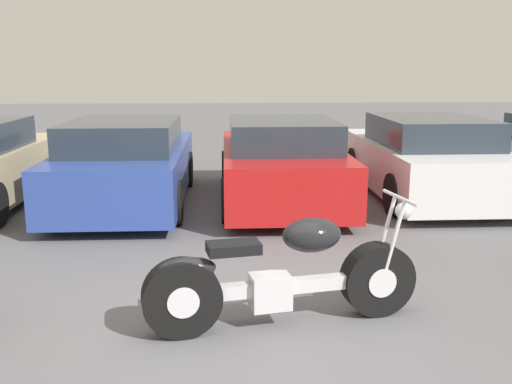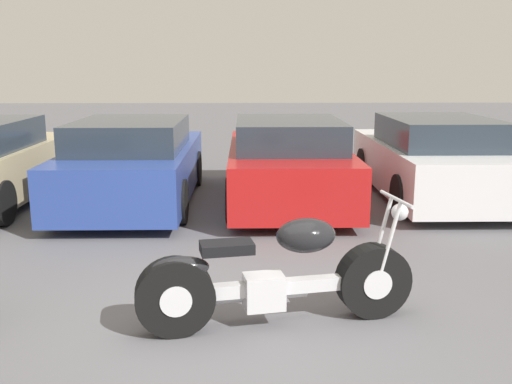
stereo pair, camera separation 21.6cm
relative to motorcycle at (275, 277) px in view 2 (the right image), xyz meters
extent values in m
plane|color=slate|center=(-0.21, -0.22, -0.43)|extent=(60.00, 60.00, 0.00)
cylinder|color=black|center=(0.88, 0.17, -0.10)|extent=(0.69, 0.32, 0.66)
cylinder|color=silver|center=(0.88, 0.17, -0.10)|extent=(0.30, 0.27, 0.27)
cylinder|color=black|center=(-0.84, -0.17, -0.10)|extent=(0.69, 0.32, 0.66)
cylinder|color=silver|center=(-0.84, -0.17, -0.10)|extent=(0.30, 0.27, 0.27)
cube|color=silver|center=(0.02, 0.00, -0.09)|extent=(1.34, 0.36, 0.12)
cube|color=silver|center=(-0.10, -0.02, -0.12)|extent=(0.38, 0.30, 0.30)
ellipsoid|color=black|center=(0.26, 0.05, 0.36)|extent=(0.58, 0.44, 0.29)
cube|color=black|center=(-0.41, -0.08, 0.30)|extent=(0.48, 0.32, 0.09)
ellipsoid|color=black|center=(-0.79, -0.16, 0.15)|extent=(0.51, 0.29, 0.20)
cylinder|color=silver|center=(0.99, 0.10, 0.27)|extent=(0.22, 0.08, 0.75)
cylinder|color=silver|center=(0.96, 0.27, 0.27)|extent=(0.22, 0.08, 0.75)
cylinder|color=silver|center=(1.06, 0.20, 0.64)|extent=(0.15, 0.61, 0.03)
sphere|color=silver|center=(1.10, 0.21, 0.52)|extent=(0.15, 0.15, 0.15)
cylinder|color=silver|center=(-0.37, 0.07, -0.22)|extent=(1.34, 0.33, 0.08)
cylinder|color=black|center=(-3.68, 5.87, -0.11)|extent=(0.20, 0.64, 0.64)
cylinder|color=black|center=(-3.68, 3.22, -0.11)|extent=(0.20, 0.64, 0.64)
cube|color=#2D479E|center=(-2.06, 4.59, 0.10)|extent=(1.86, 4.28, 0.78)
cube|color=#28333D|center=(-2.06, 4.33, 0.72)|extent=(1.63, 2.23, 0.45)
cylinder|color=black|center=(-2.92, 5.92, -0.11)|extent=(0.20, 0.64, 0.64)
cylinder|color=black|center=(-1.19, 5.92, -0.11)|extent=(0.20, 0.64, 0.64)
cylinder|color=black|center=(-2.92, 3.26, -0.11)|extent=(0.20, 0.64, 0.64)
cylinder|color=black|center=(-1.19, 3.26, -0.11)|extent=(0.20, 0.64, 0.64)
cube|color=red|center=(0.43, 4.64, 0.10)|extent=(1.86, 4.28, 0.78)
cube|color=#28333D|center=(0.43, 4.38, 0.72)|extent=(1.63, 2.23, 0.45)
cylinder|color=black|center=(-0.43, 5.96, -0.11)|extent=(0.20, 0.64, 0.64)
cylinder|color=black|center=(1.30, 5.96, -0.11)|extent=(0.20, 0.64, 0.64)
cylinder|color=black|center=(-0.43, 3.31, -0.11)|extent=(0.20, 0.64, 0.64)
cylinder|color=black|center=(1.30, 3.31, -0.11)|extent=(0.20, 0.64, 0.64)
cube|color=white|center=(2.93, 4.90, 0.10)|extent=(1.86, 4.28, 0.78)
cube|color=#28333D|center=(2.93, 4.64, 0.72)|extent=(1.63, 2.23, 0.45)
cylinder|color=black|center=(2.06, 6.23, -0.11)|extent=(0.20, 0.64, 0.64)
cylinder|color=black|center=(3.79, 6.23, -0.11)|extent=(0.20, 0.64, 0.64)
cylinder|color=black|center=(2.06, 3.57, -0.11)|extent=(0.20, 0.64, 0.64)
cylinder|color=black|center=(4.55, 6.01, -0.11)|extent=(0.20, 0.64, 0.64)
camera|label=1|loc=(-0.47, -4.60, 1.78)|focal=40.00mm
camera|label=2|loc=(-0.26, -4.61, 1.78)|focal=40.00mm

